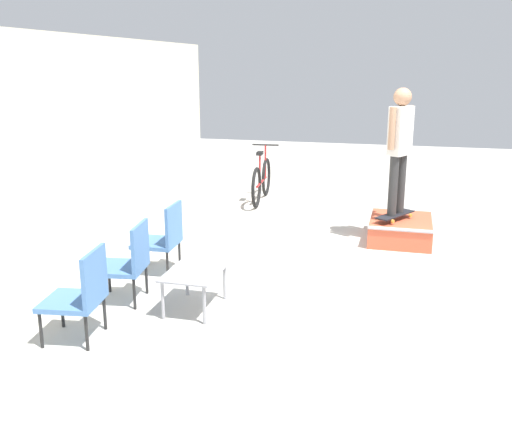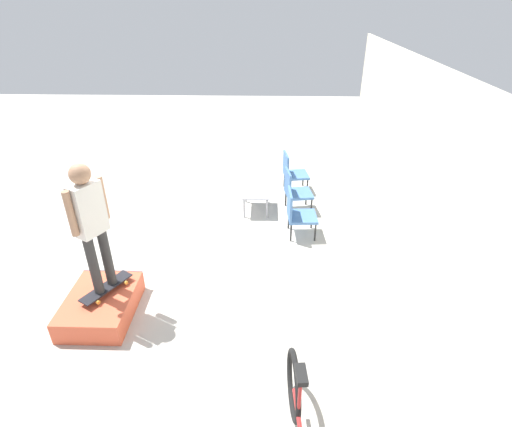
{
  "view_description": "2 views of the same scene",
  "coord_description": "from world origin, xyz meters",
  "px_view_note": "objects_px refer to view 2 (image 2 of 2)",
  "views": [
    {
      "loc": [
        -7.1,
        -0.51,
        2.55
      ],
      "look_at": [
        -0.16,
        1.35,
        0.66
      ],
      "focal_mm": 40.0,
      "sensor_mm": 36.0,
      "label": 1
    },
    {
      "loc": [
        5.5,
        1.79,
        3.99
      ],
      "look_at": [
        -0.24,
        1.63,
        0.77
      ],
      "focal_mm": 28.0,
      "sensor_mm": 36.0,
      "label": 2
    }
  ],
  "objects_px": {
    "skateboard_on_ramp": "(106,287)",
    "patio_chair_left": "(292,171)",
    "person_skater": "(90,219)",
    "patio_chair_right": "(297,212)",
    "skate_ramp_box": "(101,305)",
    "coffee_table": "(256,193)",
    "patio_chair_center": "(294,190)"
  },
  "relations": [
    {
      "from": "patio_chair_left",
      "to": "patio_chair_right",
      "type": "xyz_separation_m",
      "value": [
        1.88,
        -0.0,
        0.0
      ]
    },
    {
      "from": "skateboard_on_ramp",
      "to": "patio_chair_left",
      "type": "xyz_separation_m",
      "value": [
        -3.98,
        2.76,
        0.07
      ]
    },
    {
      "from": "patio_chair_right",
      "to": "patio_chair_left",
      "type": "bearing_deg",
      "value": -3.07
    },
    {
      "from": "person_skater",
      "to": "skateboard_on_ramp",
      "type": "bearing_deg",
      "value": 42.23
    },
    {
      "from": "skate_ramp_box",
      "to": "patio_chair_center",
      "type": "bearing_deg",
      "value": 137.54
    },
    {
      "from": "patio_chair_center",
      "to": "skate_ramp_box",
      "type": "bearing_deg",
      "value": 128.84
    },
    {
      "from": "skateboard_on_ramp",
      "to": "coffee_table",
      "type": "bearing_deg",
      "value": 177.37
    },
    {
      "from": "patio_chair_center",
      "to": "skateboard_on_ramp",
      "type": "bearing_deg",
      "value": 128.98
    },
    {
      "from": "skate_ramp_box",
      "to": "skateboard_on_ramp",
      "type": "distance_m",
      "value": 0.27
    },
    {
      "from": "skateboard_on_ramp",
      "to": "patio_chair_center",
      "type": "distance_m",
      "value": 4.1
    },
    {
      "from": "coffee_table",
      "to": "patio_chair_center",
      "type": "bearing_deg",
      "value": 88.92
    },
    {
      "from": "skate_ramp_box",
      "to": "patio_chair_right",
      "type": "xyz_separation_m",
      "value": [
        -2.18,
        2.85,
        0.31
      ]
    },
    {
      "from": "patio_chair_center",
      "to": "coffee_table",
      "type": "bearing_deg",
      "value": 80.22
    },
    {
      "from": "skateboard_on_ramp",
      "to": "patio_chair_left",
      "type": "bearing_deg",
      "value": 175.68
    },
    {
      "from": "coffee_table",
      "to": "patio_chair_left",
      "type": "xyz_separation_m",
      "value": [
        -0.93,
        0.78,
        0.1
      ]
    },
    {
      "from": "coffee_table",
      "to": "patio_chair_right",
      "type": "relative_size",
      "value": 0.86
    },
    {
      "from": "skate_ramp_box",
      "to": "coffee_table",
      "type": "relative_size",
      "value": 1.55
    },
    {
      "from": "coffee_table",
      "to": "skate_ramp_box",
      "type": "bearing_deg",
      "value": -33.53
    },
    {
      "from": "person_skater",
      "to": "coffee_table",
      "type": "relative_size",
      "value": 2.38
    },
    {
      "from": "skate_ramp_box",
      "to": "patio_chair_left",
      "type": "height_order",
      "value": "patio_chair_left"
    },
    {
      "from": "skateboard_on_ramp",
      "to": "person_skater",
      "type": "height_order",
      "value": "person_skater"
    },
    {
      "from": "skate_ramp_box",
      "to": "person_skater",
      "type": "distance_m",
      "value": 1.34
    },
    {
      "from": "person_skater",
      "to": "patio_chair_right",
      "type": "xyz_separation_m",
      "value": [
        -2.1,
        2.76,
        -1.02
      ]
    },
    {
      "from": "coffee_table",
      "to": "patio_chair_center",
      "type": "distance_m",
      "value": 0.78
    },
    {
      "from": "patio_chair_left",
      "to": "patio_chair_center",
      "type": "relative_size",
      "value": 1.0
    },
    {
      "from": "person_skater",
      "to": "patio_chair_left",
      "type": "height_order",
      "value": "person_skater"
    },
    {
      "from": "skateboard_on_ramp",
      "to": "patio_chair_left",
      "type": "distance_m",
      "value": 4.84
    },
    {
      "from": "person_skater",
      "to": "patio_chair_right",
      "type": "height_order",
      "value": "person_skater"
    },
    {
      "from": "person_skater",
      "to": "patio_chair_right",
      "type": "relative_size",
      "value": 2.04
    },
    {
      "from": "skateboard_on_ramp",
      "to": "patio_chair_center",
      "type": "xyz_separation_m",
      "value": [
        -3.03,
        2.76,
        0.07
      ]
    },
    {
      "from": "coffee_table",
      "to": "patio_chair_left",
      "type": "relative_size",
      "value": 0.86
    },
    {
      "from": "skate_ramp_box",
      "to": "skateboard_on_ramp",
      "type": "xyz_separation_m",
      "value": [
        -0.08,
        0.09,
        0.24
      ]
    }
  ]
}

